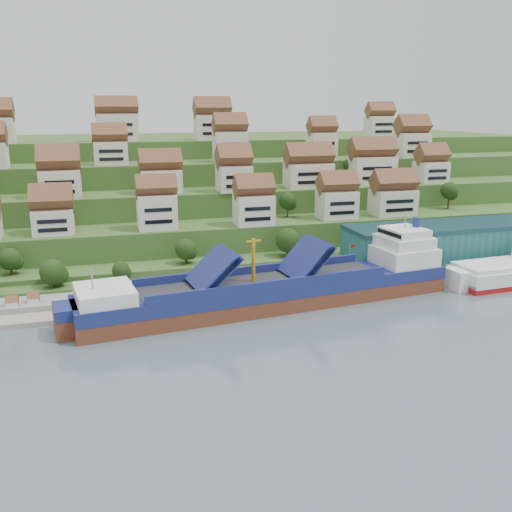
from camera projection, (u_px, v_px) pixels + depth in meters
name	position (u px, v px, depth m)	size (l,w,h in m)	color
ground	(292.00, 305.00, 124.73)	(300.00, 300.00, 0.00)	slate
quay	(347.00, 275.00, 143.73)	(180.00, 14.00, 2.20)	gray
pebble_beach	(15.00, 310.00, 120.33)	(45.00, 20.00, 1.00)	gray
hillside	(203.00, 192.00, 218.39)	(260.00, 128.00, 31.00)	#2D4C1E
hillside_village	(210.00, 168.00, 173.17)	(156.79, 64.00, 29.05)	silver
hillside_trees	(231.00, 211.00, 156.57)	(145.33, 62.65, 30.84)	#223E14
warehouse	(455.00, 242.00, 152.57)	(60.00, 15.00, 10.00)	#235F61
flagpole	(350.00, 258.00, 137.12)	(1.28, 0.16, 8.00)	gray
beach_huts	(3.00, 306.00, 118.23)	(14.40, 3.70, 2.20)	white
cargo_ship	(281.00, 289.00, 124.42)	(84.22, 22.73, 18.54)	brown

